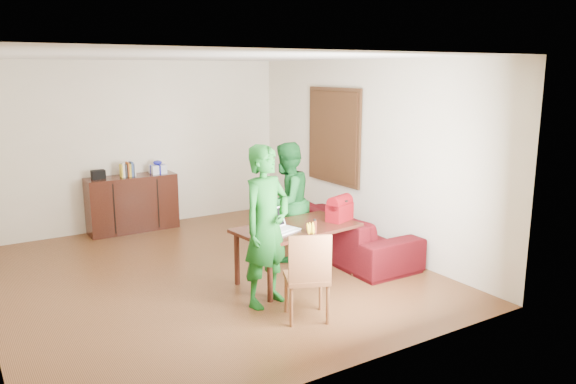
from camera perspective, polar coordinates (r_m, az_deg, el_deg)
room at (r=7.06m, az=-8.65°, el=2.02°), size 5.20×5.70×2.90m
table at (r=6.85m, az=0.89°, el=-4.16°), size 1.55×0.98×0.69m
chair at (r=5.92m, az=1.91°, el=-10.27°), size 0.56×0.55×0.96m
person_near at (r=6.10m, az=-2.21°, el=-3.49°), size 0.75×0.60×1.78m
person_far at (r=7.57m, az=-0.15°, el=-1.01°), size 0.96×0.87×1.62m
laptop at (r=6.61m, az=-0.46°, el=-3.62°), size 0.41×0.34×0.25m
bananas at (r=6.51m, az=2.32°, el=-4.06°), size 0.16×0.13×0.05m
bottle at (r=6.57m, az=2.71°, el=-3.44°), size 0.06×0.06×0.16m
red_bag at (r=7.09m, az=5.27°, el=-1.90°), size 0.39×0.31×0.26m
sofa at (r=7.91m, az=5.79°, el=-4.04°), size 0.92×2.29×0.67m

